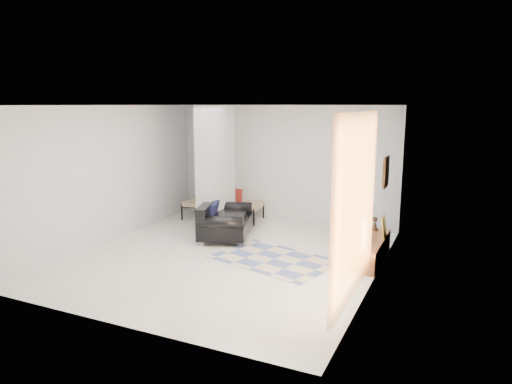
% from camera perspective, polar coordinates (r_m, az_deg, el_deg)
% --- Properties ---
extents(floor, '(6.00, 6.00, 0.00)m').
position_cam_1_polar(floor, '(8.71, -3.77, -7.99)').
color(floor, beige).
rests_on(floor, ground).
extents(ceiling, '(6.00, 6.00, 0.00)m').
position_cam_1_polar(ceiling, '(8.24, -4.02, 10.76)').
color(ceiling, white).
rests_on(ceiling, wall_back).
extents(wall_back, '(6.00, 0.00, 6.00)m').
position_cam_1_polar(wall_back, '(11.06, 3.53, 3.53)').
color(wall_back, silver).
rests_on(wall_back, ground).
extents(wall_front, '(6.00, 0.00, 6.00)m').
position_cam_1_polar(wall_front, '(5.95, -17.77, -3.40)').
color(wall_front, silver).
rests_on(wall_front, ground).
extents(wall_left, '(0.00, 6.00, 6.00)m').
position_cam_1_polar(wall_left, '(9.95, -17.97, 2.19)').
color(wall_left, silver).
rests_on(wall_left, ground).
extents(wall_right, '(0.00, 6.00, 6.00)m').
position_cam_1_polar(wall_right, '(7.47, 15.01, -0.41)').
color(wall_right, silver).
rests_on(wall_right, ground).
extents(partition_column, '(0.35, 1.20, 2.80)m').
position_cam_1_polar(partition_column, '(10.27, -5.05, 2.94)').
color(partition_column, '#A5AAAC').
rests_on(partition_column, floor).
extents(hallway_door, '(0.85, 0.06, 2.04)m').
position_cam_1_polar(hallway_door, '(11.98, -5.98, 2.23)').
color(hallway_door, white).
rests_on(hallway_door, floor).
extents(curtain, '(0.00, 2.55, 2.55)m').
position_cam_1_polar(curtain, '(6.37, 12.56, -1.76)').
color(curtain, orange).
rests_on(curtain, wall_right).
extents(wall_art, '(0.04, 0.45, 0.55)m').
position_cam_1_polar(wall_art, '(8.31, 15.94, 2.42)').
color(wall_art, '#38200F').
rests_on(wall_art, wall_right).
extents(media_console, '(0.45, 1.68, 0.80)m').
position_cam_1_polar(media_console, '(8.67, 14.13, -6.97)').
color(media_console, brown).
rests_on(media_console, floor).
extents(loveseat, '(1.42, 1.86, 0.76)m').
position_cam_1_polar(loveseat, '(9.87, -4.09, -3.57)').
color(loveseat, silver).
rests_on(loveseat, floor).
extents(daybed, '(1.99, 1.03, 0.77)m').
position_cam_1_polar(daybed, '(11.35, -4.24, -1.35)').
color(daybed, black).
rests_on(daybed, floor).
extents(area_rug, '(2.46, 1.96, 0.01)m').
position_cam_1_polar(area_rug, '(8.51, 2.28, -8.39)').
color(area_rug, '#C5B797').
rests_on(area_rug, floor).
extents(cylinder_lamp, '(0.10, 0.10, 0.54)m').
position_cam_1_polar(cylinder_lamp, '(7.96, 13.32, -5.06)').
color(cylinder_lamp, white).
rests_on(cylinder_lamp, media_console).
extents(bronze_figurine, '(0.15, 0.15, 0.27)m').
position_cam_1_polar(bronze_figurine, '(9.17, 14.63, -3.87)').
color(bronze_figurine, '#302015').
rests_on(bronze_figurine, media_console).
extents(vase, '(0.19, 0.19, 0.18)m').
position_cam_1_polar(vase, '(8.35, 13.55, -5.59)').
color(vase, silver).
rests_on(vase, media_console).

